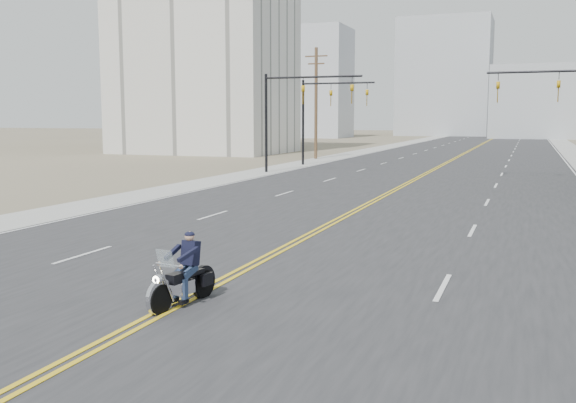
# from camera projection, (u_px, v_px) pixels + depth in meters

# --- Properties ---
(ground_plane) EXTENTS (400.00, 400.00, 0.00)m
(ground_plane) POSITION_uv_depth(u_px,v_px,m) (160.00, 315.00, 12.72)
(ground_plane) COLOR #776D56
(ground_plane) RESTS_ON ground
(road) EXTENTS (20.00, 200.00, 0.01)m
(road) POSITION_uv_depth(u_px,v_px,m) (470.00, 151.00, 77.69)
(road) COLOR #303033
(road) RESTS_ON ground
(sidewalk_left) EXTENTS (3.00, 200.00, 0.01)m
(sidewalk_left) POSITION_uv_depth(u_px,v_px,m) (377.00, 149.00, 81.70)
(sidewalk_left) COLOR #A5A5A0
(sidewalk_left) RESTS_ON ground
(sidewalk_right) EXTENTS (3.00, 200.00, 0.01)m
(sidewalk_right) POSITION_uv_depth(u_px,v_px,m) (574.00, 152.00, 73.67)
(sidewalk_right) COLOR #A5A5A0
(sidewalk_right) RESTS_ON ground
(traffic_mast_left) EXTENTS (7.10, 0.26, 7.00)m
(traffic_mast_left) POSITION_uv_depth(u_px,v_px,m) (293.00, 103.00, 44.92)
(traffic_mast_left) COLOR black
(traffic_mast_left) RESTS_ON ground
(traffic_mast_right) EXTENTS (7.10, 0.26, 7.00)m
(traffic_mast_right) POSITION_uv_depth(u_px,v_px,m) (572.00, 101.00, 38.65)
(traffic_mast_right) COLOR black
(traffic_mast_right) RESTS_ON ground
(traffic_mast_far) EXTENTS (6.10, 0.26, 7.00)m
(traffic_mast_far) POSITION_uv_depth(u_px,v_px,m) (323.00, 106.00, 52.47)
(traffic_mast_far) COLOR black
(traffic_mast_far) RESTS_ON ground
(utility_pole_left) EXTENTS (2.20, 0.30, 10.50)m
(utility_pole_left) POSITION_uv_depth(u_px,v_px,m) (316.00, 101.00, 60.93)
(utility_pole_left) COLOR brown
(utility_pole_left) RESTS_ON ground
(apartment_block) EXTENTS (18.00, 14.00, 30.00)m
(apartment_block) POSITION_uv_depth(u_px,v_px,m) (204.00, 18.00, 71.61)
(apartment_block) COLOR silver
(apartment_block) RESTS_ON ground
(haze_bldg_a) EXTENTS (14.00, 12.00, 22.00)m
(haze_bldg_a) POSITION_uv_depth(u_px,v_px,m) (314.00, 83.00, 130.26)
(haze_bldg_a) COLOR #B7BCC6
(haze_bldg_a) RESTS_ON ground
(haze_bldg_b) EXTENTS (18.00, 14.00, 14.00)m
(haze_bldg_b) POSITION_uv_depth(u_px,v_px,m) (539.00, 102.00, 125.05)
(haze_bldg_b) COLOR #ADB2B7
(haze_bldg_b) RESTS_ON ground
(haze_bldg_d) EXTENTS (20.00, 15.00, 26.00)m
(haze_bldg_d) POSITION_uv_depth(u_px,v_px,m) (445.00, 78.00, 145.18)
(haze_bldg_d) COLOR #ADB2B7
(haze_bldg_d) RESTS_ON ground
(haze_bldg_f) EXTENTS (12.00, 12.00, 16.00)m
(haze_bldg_f) POSITION_uv_depth(u_px,v_px,m) (273.00, 101.00, 149.81)
(haze_bldg_f) COLOR #ADB2B7
(haze_bldg_f) RESTS_ON ground
(motorcyclist) EXTENTS (1.16, 2.07, 1.53)m
(motorcyclist) POSITION_uv_depth(u_px,v_px,m) (182.00, 270.00, 13.21)
(motorcyclist) COLOR black
(motorcyclist) RESTS_ON ground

